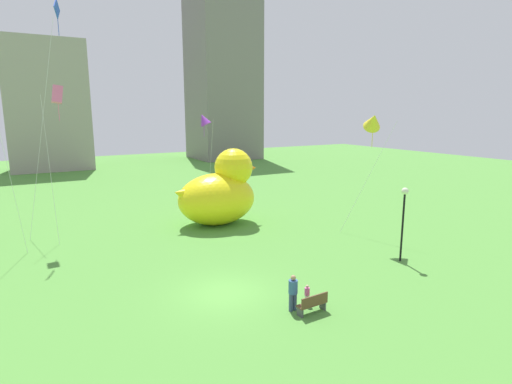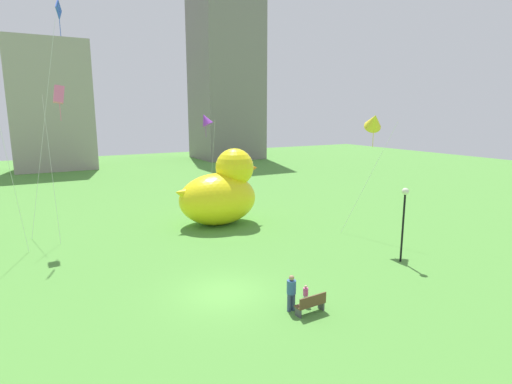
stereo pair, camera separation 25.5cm
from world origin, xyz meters
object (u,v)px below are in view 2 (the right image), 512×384
kite_purple (206,120)px  kite_blue (57,24)px  person_adult (291,291)px  giant_inflatable_duck (221,192)px  lamppost (404,209)px  park_bench (311,304)px  kite_pink (59,95)px  person_child (306,294)px  kite_yellow (374,121)px

kite_purple → kite_blue: bearing=-154.5°
person_adult → kite_blue: bearing=111.9°
giant_inflatable_duck → lamppost: size_ratio=1.61×
park_bench → kite_purple: kite_purple is taller
kite_pink → kite_purple: (13.45, 7.56, -1.81)m
park_bench → giant_inflatable_duck: giant_inflatable_duck is taller
kite_pink → kite_purple: size_ratio=1.20×
person_adult → person_child: bearing=8.3°
kite_purple → kite_pink: bearing=-150.7°
giant_inflatable_duck → kite_purple: kite_purple is taller
person_child → person_adult: bearing=-171.7°
person_adult → kite_yellow: 13.75m
kite_pink → kite_yellow: kite_pink is taller
kite_pink → kite_yellow: bearing=-31.2°
person_adult → giant_inflatable_duck: 15.27m
kite_yellow → kite_pink: bearing=148.8°
person_child → lamppost: size_ratio=0.22×
person_child → giant_inflatable_duck: size_ratio=0.14×
person_child → kite_pink: bearing=117.2°
kite_blue → kite_yellow: bearing=-34.7°
kite_pink → kite_blue: (0.37, 1.32, 4.72)m
kite_blue → kite_purple: bearing=25.5°
kite_blue → kite_pink: bearing=-105.8°
person_adult → person_child: person_adult is taller
person_adult → kite_yellow: bearing=29.3°
kite_pink → park_bench: bearing=-64.6°
kite_blue → kite_yellow: size_ratio=1.80×
kite_blue → kite_purple: size_ratio=1.84×
giant_inflatable_duck → kite_blue: kite_blue is taller
kite_yellow → park_bench: bearing=-146.3°
kite_pink → kite_blue: kite_blue is taller
person_adult → kite_blue: kite_blue is taller
person_adult → kite_yellow: size_ratio=0.19×
giant_inflatable_duck → kite_purple: 11.00m
kite_yellow → lamppost: bearing=-105.8°
giant_inflatable_duck → kite_blue: bearing=164.4°
person_child → kite_pink: size_ratio=0.09×
giant_inflatable_duck → kite_pink: size_ratio=0.68×
park_bench → kite_yellow: 13.85m
person_child → kite_purple: 25.51m
person_adult → lamppost: 9.59m
person_adult → person_child: 0.97m
park_bench → kite_pink: (-8.10, 17.09, 9.35)m
giant_inflatable_duck → lamppost: 14.18m
person_adult → lamppost: size_ratio=0.38×
kite_blue → kite_yellow: (17.32, -12.02, -6.38)m
park_bench → lamppost: bearing=16.8°
park_bench → kite_yellow: bearing=33.7°
kite_yellow → kite_purple: size_ratio=1.02×
kite_yellow → kite_blue: bearing=145.3°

